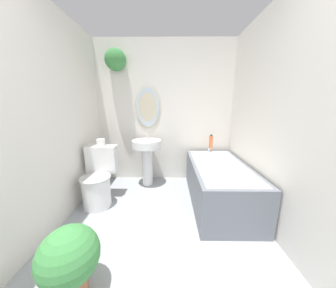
{
  "coord_description": "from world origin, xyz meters",
  "views": [
    {
      "loc": [
        0.09,
        -0.31,
        1.33
      ],
      "look_at": [
        0.06,
        1.65,
        0.88
      ],
      "focal_mm": 18.0,
      "sensor_mm": 36.0,
      "label": 1
    }
  ],
  "objects": [
    {
      "name": "wall_back",
      "position": [
        -0.08,
        2.68,
        1.29
      ],
      "size": [
        2.43,
        0.33,
        2.4
      ],
      "color": "silver",
      "rests_on": "ground_plane"
    },
    {
      "name": "wall_left",
      "position": [
        -1.18,
        1.33,
        1.2
      ],
      "size": [
        0.06,
        2.78,
        2.4
      ],
      "color": "silver",
      "rests_on": "ground_plane"
    },
    {
      "name": "wall_right",
      "position": [
        1.18,
        1.33,
        1.2
      ],
      "size": [
        0.06,
        2.78,
        2.4
      ],
      "color": "silver",
      "rests_on": "ground_plane"
    },
    {
      "name": "toilet",
      "position": [
        -0.89,
        1.82,
        0.35
      ],
      "size": [
        0.42,
        0.56,
        0.78
      ],
      "color": "white",
      "rests_on": "ground_plane"
    },
    {
      "name": "pedestal_sink",
      "position": [
        -0.29,
        2.38,
        0.56
      ],
      "size": [
        0.48,
        0.48,
        0.88
      ],
      "color": "white",
      "rests_on": "ground_plane"
    },
    {
      "name": "bathtub",
      "position": [
        0.77,
        1.87,
        0.29
      ],
      "size": [
        0.74,
        1.48,
        0.63
      ],
      "color": "slate",
      "rests_on": "ground_plane"
    },
    {
      "name": "shampoo_bottle",
      "position": [
        0.78,
        2.49,
        0.73
      ],
      "size": [
        0.06,
        0.06,
        0.23
      ],
      "color": "#DB6633",
      "rests_on": "bathtub"
    },
    {
      "name": "potted_plant",
      "position": [
        -0.59,
        0.63,
        0.32
      ],
      "size": [
        0.4,
        0.4,
        0.54
      ],
      "color": "#9E6042",
      "rests_on": "ground_plane"
    },
    {
      "name": "toilet_paper_roll",
      "position": [
        -0.89,
        2.0,
        0.83
      ],
      "size": [
        0.11,
        0.11,
        0.1
      ],
      "color": "white",
      "rests_on": "toilet"
    }
  ]
}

